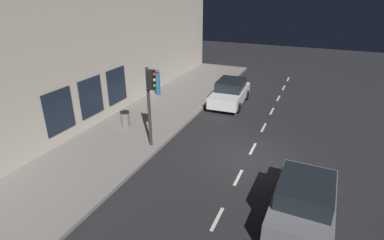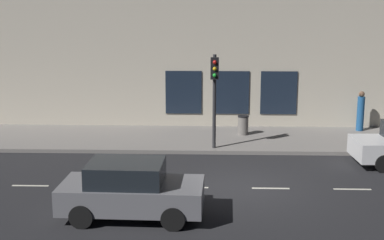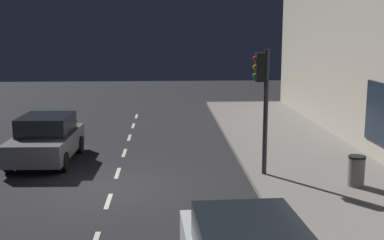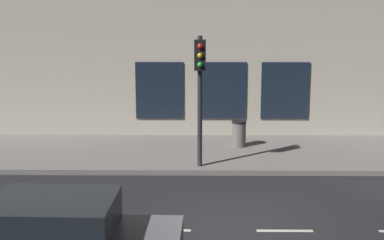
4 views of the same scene
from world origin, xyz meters
The scene contains 8 objects.
ground_plane centered at (0.00, 0.00, 0.00)m, with size 60.00×60.00×0.00m, color #232326.
sidewalk centered at (6.25, 0.00, 0.07)m, with size 4.50×32.00×0.15m.
building_facade centered at (8.80, 0.00, 4.11)m, with size 0.65×32.00×8.24m.
lane_centre_line centered at (0.00, -1.00, 0.00)m, with size 0.12×27.20×0.01m.
traffic_light centered at (4.37, 0.80, 2.73)m, with size 0.48×0.32×3.74m.
parked_car_1 centered at (-2.53, 3.14, 0.79)m, with size 2.04×3.97×1.58m.
pedestrian_0 centered at (7.80, -5.85, 1.01)m, with size 0.45×0.45×1.81m.
trash_bin centered at (6.81, -0.49, 0.58)m, with size 0.48×0.48×0.85m.
Camera 2 is at (-16.90, 0.95, 5.79)m, focal length 51.53 mm.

